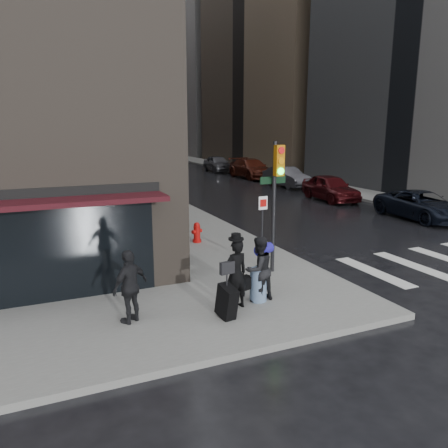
{
  "coord_description": "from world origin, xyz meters",
  "views": [
    {
      "loc": [
        -5.66,
        -8.71,
        4.29
      ],
      "look_at": [
        -0.32,
        3.56,
        1.3
      ],
      "focal_mm": 35.0,
      "sensor_mm": 36.0,
      "label": 1
    }
  ],
  "objects": [
    {
      "name": "ground",
      "position": [
        0.0,
        0.0,
        0.0
      ],
      "size": [
        140.0,
        140.0,
        0.0
      ],
      "primitive_type": "plane",
      "color": "black",
      "rests_on": "ground"
    },
    {
      "name": "parked_car_0",
      "position": [
        11.04,
        6.19,
        0.66
      ],
      "size": [
        2.57,
        4.93,
        1.33
      ],
      "primitive_type": "imported",
      "rotation": [
        0.0,
        0.0,
        -0.08
      ],
      "color": "black",
      "rests_on": "ground"
    },
    {
      "name": "traffic_light",
      "position": [
        0.47,
        1.81,
        2.57
      ],
      "size": [
        0.94,
        0.46,
        3.75
      ],
      "rotation": [
        0.0,
        0.0,
        0.07
      ],
      "color": "black",
      "rests_on": "ground"
    },
    {
      "name": "man_overcoat",
      "position": [
        -1.69,
        -0.16,
        0.91
      ],
      "size": [
        0.94,
        1.03,
        1.82
      ],
      "rotation": [
        0.0,
        0.0,
        3.3
      ],
      "color": "black",
      "rests_on": "ground"
    },
    {
      "name": "parked_car_2",
      "position": [
        11.17,
        18.51,
        0.72
      ],
      "size": [
        1.76,
        4.46,
        1.44
      ],
      "primitive_type": "imported",
      "rotation": [
        0.0,
        0.0,
        0.05
      ],
      "color": "#3C3C40",
      "rests_on": "ground"
    },
    {
      "name": "sidewalk_right",
      "position": [
        13.5,
        27.0,
        0.07
      ],
      "size": [
        3.0,
        50.0,
        0.15
      ],
      "primitive_type": "cube",
      "color": "slate",
      "rests_on": "ground"
    },
    {
      "name": "bldg_right_far",
      "position": [
        26.0,
        58.0,
        12.5
      ],
      "size": [
        22.0,
        20.0,
        25.0
      ],
      "primitive_type": "cube",
      "color": "gray",
      "rests_on": "ground"
    },
    {
      "name": "parked_car_4",
      "position": [
        10.88,
        30.83,
        0.78
      ],
      "size": [
        2.16,
        4.71,
        1.57
      ],
      "primitive_type": "imported",
      "rotation": [
        0.0,
        0.0,
        -0.07
      ],
      "color": "#434348",
      "rests_on": "ground"
    },
    {
      "name": "parked_car_1",
      "position": [
        10.4,
        12.35,
        0.76
      ],
      "size": [
        2.2,
        4.62,
        1.53
      ],
      "primitive_type": "imported",
      "rotation": [
        0.0,
        0.0,
        -0.09
      ],
      "color": "#3D0C0F",
      "rests_on": "ground"
    },
    {
      "name": "sidewalk_left",
      "position": [
        0.0,
        27.0,
        0.07
      ],
      "size": [
        4.0,
        50.0,
        0.15
      ],
      "primitive_type": "cube",
      "color": "slate",
      "rests_on": "ground"
    },
    {
      "name": "parked_car_3",
      "position": [
        11.41,
        24.67,
        0.81
      ],
      "size": [
        2.32,
        5.61,
        1.62
      ],
      "primitive_type": "imported",
      "rotation": [
        0.0,
        0.0,
        -0.01
      ],
      "color": "#44160D",
      "rests_on": "ground"
    },
    {
      "name": "man_greycoat",
      "position": [
        -3.99,
        0.15,
        0.96
      ],
      "size": [
        1.01,
        0.85,
        1.62
      ],
      "rotation": [
        0.0,
        0.0,
        3.72
      ],
      "color": "black",
      "rests_on": "ground"
    },
    {
      "name": "man_jeans",
      "position": [
        -0.93,
        0.1,
        0.95
      ],
      "size": [
        1.17,
        0.79,
        1.6
      ],
      "rotation": [
        0.0,
        0.0,
        3.4
      ],
      "color": "black",
      "rests_on": "ground"
    },
    {
      "name": "bldg_distant",
      "position": [
        6.0,
        78.0,
        16.0
      ],
      "size": [
        40.0,
        12.0,
        32.0
      ],
      "primitive_type": "cube",
      "color": "gray",
      "rests_on": "ground"
    },
    {
      "name": "fire_hydrant",
      "position": [
        -0.38,
        5.89,
        0.48
      ],
      "size": [
        0.43,
        0.32,
        0.74
      ],
      "rotation": [
        0.0,
        0.0,
        0.34
      ],
      "color": "#A70C0A",
      "rests_on": "ground"
    }
  ]
}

